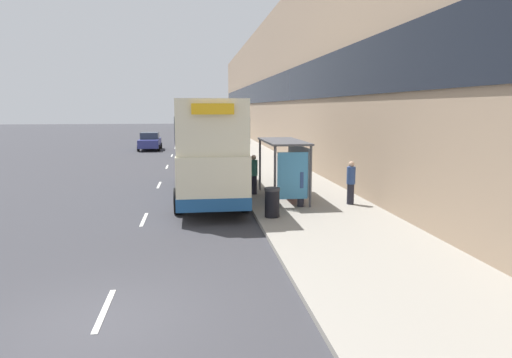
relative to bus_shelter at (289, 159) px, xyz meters
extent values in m
plane|color=#38383D|center=(-5.77, -10.35, -1.88)|extent=(220.00, 220.00, 0.00)
cube|color=gray|center=(0.73, 28.15, -1.81)|extent=(5.00, 93.00, 0.14)
cube|color=#9E846B|center=(4.73, 28.15, 4.41)|extent=(3.00, 93.00, 12.57)
cube|color=black|center=(3.19, 28.15, 3.78)|extent=(0.12, 89.28, 2.26)
cube|color=silver|center=(-5.77, -9.78, -1.87)|extent=(0.12, 2.00, 0.01)
cube|color=silver|center=(-5.77, -2.28, -1.87)|extent=(0.12, 2.00, 0.01)
cube|color=silver|center=(-5.77, 5.22, -1.87)|extent=(0.12, 2.00, 0.01)
cube|color=silver|center=(-5.77, 12.72, -1.87)|extent=(0.12, 2.00, 0.01)
cube|color=silver|center=(-5.77, 20.22, -1.87)|extent=(0.12, 2.00, 0.01)
cube|color=silver|center=(-5.77, 27.71, -1.87)|extent=(0.12, 2.00, 0.01)
cube|color=silver|center=(-5.77, 35.21, -1.87)|extent=(0.12, 2.00, 0.01)
cube|color=#4C4C51|center=(-0.17, 0.35, 0.70)|extent=(1.60, 4.20, 0.08)
cylinder|color=#4C4C51|center=(-0.87, -1.65, -0.54)|extent=(0.10, 0.10, 2.40)
cylinder|color=#4C4C51|center=(-0.87, 2.35, -0.54)|extent=(0.10, 0.10, 2.40)
cylinder|color=#4C4C51|center=(0.53, -1.65, -0.54)|extent=(0.10, 0.10, 2.40)
cylinder|color=#4C4C51|center=(0.53, 2.35, -0.54)|extent=(0.10, 0.10, 2.40)
cube|color=#99A8B2|center=(0.50, 0.35, -0.42)|extent=(0.04, 3.68, 1.92)
cube|color=#3F8CBF|center=(-0.17, -1.59, -0.49)|extent=(1.19, 0.10, 1.82)
cube|color=maroon|center=(0.07, 0.35, -1.29)|extent=(0.36, 2.80, 0.08)
cube|color=beige|center=(-3.30, 1.80, -0.45)|extent=(2.55, 10.69, 1.85)
cube|color=beige|center=(-3.30, 1.80, 1.45)|extent=(2.50, 10.37, 1.95)
cube|color=#1E518C|center=(-3.30, 1.80, -1.15)|extent=(2.58, 10.74, 0.45)
cube|color=#2D3847|center=(-3.30, 1.80, -0.08)|extent=(2.58, 10.05, 0.81)
cube|color=#2D3847|center=(-3.30, 1.80, 1.35)|extent=(2.55, 10.05, 0.94)
cube|color=yellow|center=(-3.30, -3.53, 2.07)|extent=(1.40, 0.08, 0.36)
cylinder|color=black|center=(-4.57, 5.43, -1.38)|extent=(0.30, 1.00, 1.00)
cylinder|color=black|center=(-2.02, 5.43, -1.38)|extent=(0.30, 1.00, 1.00)
cylinder|color=black|center=(-4.57, -1.52, -1.38)|extent=(0.30, 1.00, 1.00)
cylinder|color=black|center=(-2.02, -1.52, -1.38)|extent=(0.30, 1.00, 1.00)
cube|color=#4C5156|center=(-3.69, 21.78, -1.17)|extent=(1.77, 4.50, 0.81)
cube|color=#2D3847|center=(-3.69, 21.56, -0.44)|extent=(1.56, 2.16, 0.66)
cylinder|color=black|center=(-4.58, 23.18, -1.58)|extent=(0.20, 0.60, 0.60)
cylinder|color=black|center=(-2.81, 23.18, -1.58)|extent=(0.20, 0.60, 0.60)
cylinder|color=black|center=(-4.58, 20.39, -1.58)|extent=(0.20, 0.60, 0.60)
cylinder|color=black|center=(-2.81, 20.39, -1.58)|extent=(0.20, 0.60, 0.60)
cube|color=navy|center=(-8.06, 25.63, -1.20)|extent=(1.87, 4.21, 0.76)
cube|color=#2D3847|center=(-8.06, 25.84, -0.51)|extent=(1.65, 2.02, 0.62)
cylinder|color=black|center=(-7.12, 24.33, -1.58)|extent=(0.20, 0.60, 0.60)
cylinder|color=black|center=(-9.00, 24.33, -1.58)|extent=(0.20, 0.60, 0.60)
cylinder|color=black|center=(-7.12, 26.93, -1.58)|extent=(0.20, 0.60, 0.60)
cylinder|color=black|center=(-9.00, 26.93, -1.58)|extent=(0.20, 0.60, 0.60)
cube|color=silver|center=(-3.91, 40.36, -1.16)|extent=(1.85, 4.60, 0.83)
cube|color=#2D3847|center=(-3.91, 40.13, -0.41)|extent=(1.63, 2.21, 0.68)
cylinder|color=black|center=(-4.84, 41.78, -1.58)|extent=(0.20, 0.60, 0.60)
cylinder|color=black|center=(-2.99, 41.78, -1.58)|extent=(0.20, 0.60, 0.60)
cylinder|color=black|center=(-4.84, 38.93, -1.58)|extent=(0.20, 0.60, 0.60)
cylinder|color=black|center=(-2.99, 38.93, -1.58)|extent=(0.20, 0.60, 0.60)
cube|color=navy|center=(-2.99, 30.27, -1.15)|extent=(1.79, 4.21, 0.84)
cube|color=#2D3847|center=(-2.99, 30.06, -0.39)|extent=(1.58, 2.02, 0.69)
cylinder|color=black|center=(-3.89, 31.58, -1.58)|extent=(0.20, 0.60, 0.60)
cylinder|color=black|center=(-2.09, 31.58, -1.58)|extent=(0.20, 0.60, 0.60)
cylinder|color=black|center=(-3.89, 28.97, -1.58)|extent=(0.20, 0.60, 0.60)
cylinder|color=black|center=(-2.09, 28.97, -1.58)|extent=(0.20, 0.60, 0.60)
cylinder|color=#23232D|center=(-1.30, 1.37, -1.32)|extent=(0.29, 0.29, 0.84)
cylinder|color=#337260|center=(-1.30, 1.37, -0.54)|extent=(0.35, 0.35, 0.70)
sphere|color=tan|center=(-1.30, 1.37, -0.08)|extent=(0.23, 0.23, 0.23)
cylinder|color=#23232D|center=(2.28, -1.32, -1.32)|extent=(0.28, 0.28, 0.83)
cylinder|color=navy|center=(2.28, -1.32, -0.56)|extent=(0.34, 0.34, 0.69)
sphere|color=tan|center=(2.28, -1.32, -0.11)|extent=(0.22, 0.22, 0.22)
cylinder|color=#23232D|center=(0.18, -1.50, -1.36)|extent=(0.26, 0.26, 0.76)
cylinder|color=navy|center=(0.18, -1.50, -0.66)|extent=(0.32, 0.32, 0.63)
sphere|color=tan|center=(0.18, -1.50, -0.24)|extent=(0.21, 0.21, 0.21)
cylinder|color=black|center=(-1.22, -3.04, -1.26)|extent=(0.52, 0.52, 0.95)
cylinder|color=#2D2D33|center=(-1.22, -3.04, -0.74)|extent=(0.55, 0.55, 0.10)
camera|label=1|loc=(-3.95, -18.67, 2.11)|focal=32.00mm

